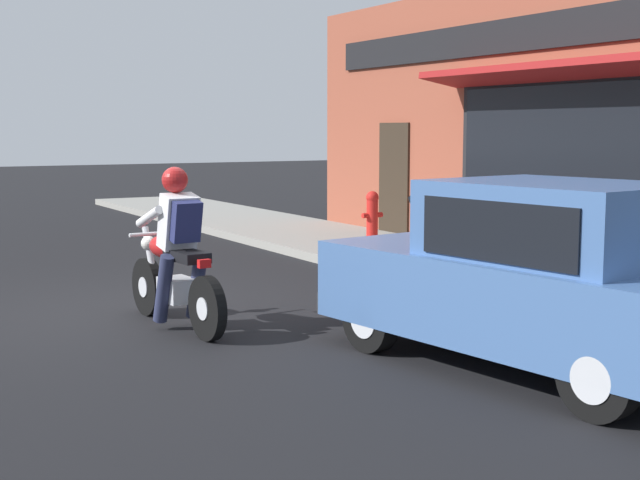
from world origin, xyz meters
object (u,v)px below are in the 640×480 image
(motorcycle_with_rider, at_px, (176,261))
(car_hatchback, at_px, (537,278))
(fire_hydrant, at_px, (372,220))
(trash_bin, at_px, (528,239))

(motorcycle_with_rider, relative_size, car_hatchback, 0.51)
(motorcycle_with_rider, height_order, fire_hydrant, motorcycle_with_rider)
(trash_bin, height_order, fire_hydrant, trash_bin)
(car_hatchback, relative_size, trash_bin, 4.04)
(car_hatchback, bearing_deg, fire_hydrant, 68.69)
(car_hatchback, relative_size, fire_hydrant, 4.50)
(motorcycle_with_rider, xyz_separation_m, fire_hydrant, (4.51, 3.37, -0.11))
(trash_bin, bearing_deg, car_hatchback, -131.56)
(car_hatchback, xyz_separation_m, fire_hydrant, (2.47, 6.32, -0.19))
(car_hatchback, height_order, trash_bin, car_hatchback)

